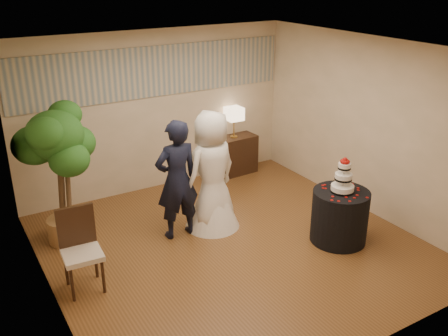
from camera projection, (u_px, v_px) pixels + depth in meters
floor at (232, 245)px, 7.23m from camera, size 5.00×5.00×0.00m
ceiling at (234, 49)px, 6.16m from camera, size 5.00×5.00×0.00m
wall_back at (157, 111)px, 8.68m from camera, size 5.00×0.06×2.80m
wall_front at (373, 235)px, 4.71m from camera, size 5.00×0.06×2.80m
wall_left at (41, 196)px, 5.51m from camera, size 0.06×5.00×2.80m
wall_right at (367, 126)px, 7.88m from camera, size 0.06×5.00×2.80m
mural_border at (156, 71)px, 8.40m from camera, size 4.90×0.02×0.85m
groom at (177, 180)px, 7.17m from camera, size 0.66×0.43×1.80m
bride at (212, 171)px, 7.43m from camera, size 1.07×1.02×1.84m
cake_table at (340, 216)px, 7.22m from camera, size 0.87×0.87×0.78m
wedding_cake at (344, 175)px, 6.97m from camera, size 0.33×0.33×0.52m
console at (234, 155)px, 9.57m from camera, size 0.91×0.45×0.74m
table_lamp at (234, 122)px, 9.32m from camera, size 0.29×0.29×0.58m
ficus_tree at (60, 175)px, 6.98m from camera, size 1.18×1.18×2.08m
side_chair at (82, 252)px, 6.07m from camera, size 0.51×0.53×1.05m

